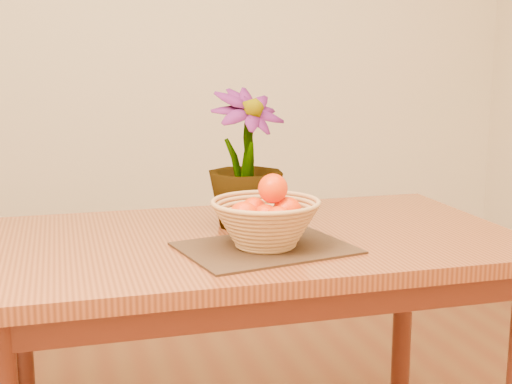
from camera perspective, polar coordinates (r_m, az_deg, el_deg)
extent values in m
cube|color=beige|center=(3.75, -8.36, 12.87)|extent=(4.00, 0.02, 2.70)
cube|color=brown|center=(1.90, -0.30, -4.06)|extent=(1.40, 0.80, 0.04)
cube|color=#4D1E12|center=(1.92, -0.30, -5.79)|extent=(1.28, 0.68, 0.08)
cylinder|color=#4D1E12|center=(2.27, -18.21, -12.09)|extent=(0.06, 0.06, 0.71)
cylinder|color=#4D1E12|center=(2.52, 11.66, -9.40)|extent=(0.06, 0.06, 0.71)
cube|color=#362313|center=(1.76, 0.78, -4.50)|extent=(0.45, 0.38, 0.01)
cylinder|color=tan|center=(1.76, 0.78, -4.28)|extent=(0.14, 0.14, 0.01)
sphere|color=#ED3203|center=(1.74, 0.78, -1.98)|extent=(0.06, 0.06, 0.06)
sphere|color=#ED3203|center=(1.77, 2.50, -1.56)|extent=(0.07, 0.07, 0.07)
sphere|color=#ED3203|center=(1.79, -0.16, -1.49)|extent=(0.07, 0.07, 0.07)
sphere|color=#ED3203|center=(1.71, -0.99, -1.99)|extent=(0.07, 0.07, 0.07)
sphere|color=#ED3203|center=(1.69, 1.79, -2.28)|extent=(0.07, 0.07, 0.07)
sphere|color=#ED3203|center=(1.75, 1.36, 0.28)|extent=(0.07, 0.07, 0.07)
imported|color=#214E16|center=(1.96, -0.85, 2.71)|extent=(0.28, 0.28, 0.38)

